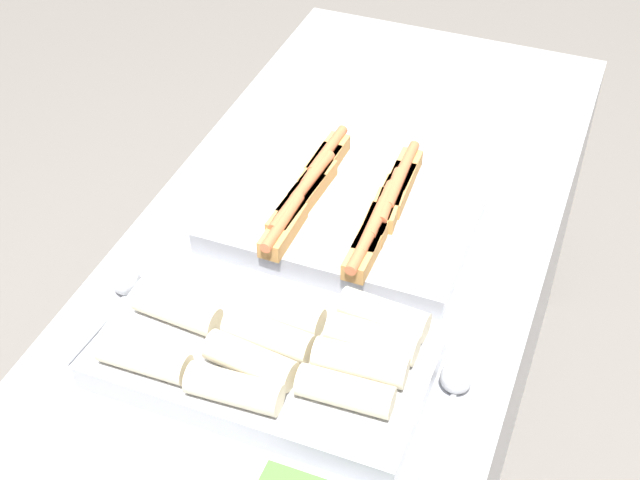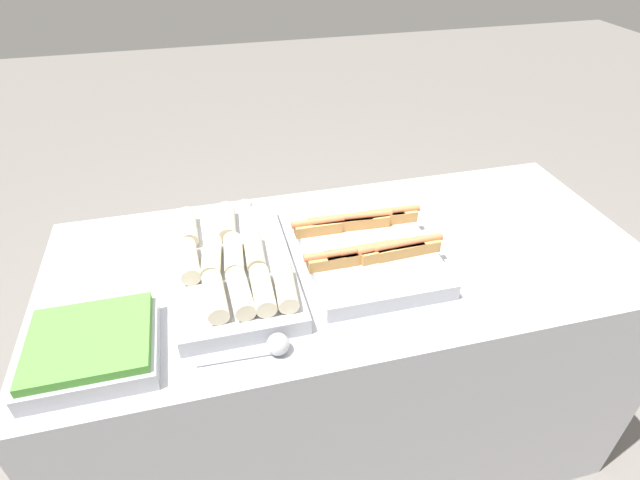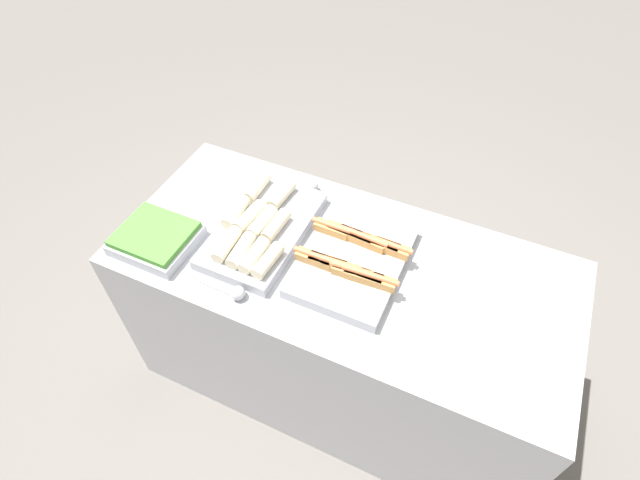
% 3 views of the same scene
% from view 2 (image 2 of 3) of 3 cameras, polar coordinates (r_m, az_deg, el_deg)
% --- Properties ---
extents(ground_plane, '(12.00, 12.00, 0.00)m').
position_cam_2_polar(ground_plane, '(2.19, 2.60, -21.02)').
color(ground_plane, slate).
extents(counter, '(1.80, 0.81, 0.91)m').
position_cam_2_polar(counter, '(1.82, 2.99, -13.24)').
color(counter, '#A8AAB2').
rests_on(counter, ground_plane).
extents(tray_hotdogs, '(0.41, 0.51, 0.10)m').
position_cam_2_polar(tray_hotdogs, '(1.50, 5.17, -0.51)').
color(tray_hotdogs, '#A8AAB2').
rests_on(tray_hotdogs, counter).
extents(tray_wraps, '(0.32, 0.56, 0.10)m').
position_cam_2_polar(tray_wraps, '(1.43, -9.93, -2.99)').
color(tray_wraps, '#A8AAB2').
rests_on(tray_wraps, counter).
extents(tray_side_front, '(0.30, 0.27, 0.07)m').
position_cam_2_polar(tray_side_front, '(1.31, -24.61, -11.12)').
color(tray_side_front, '#A8AAB2').
rests_on(tray_side_front, counter).
extents(serving_spoon_near, '(0.22, 0.06, 0.06)m').
position_cam_2_polar(serving_spoon_near, '(1.22, -5.29, -11.93)').
color(serving_spoon_near, '#B2B5BA').
rests_on(serving_spoon_near, counter).
extents(serving_spoon_far, '(0.22, 0.06, 0.06)m').
position_cam_2_polar(serving_spoon_far, '(1.70, -8.91, 3.63)').
color(serving_spoon_far, '#B2B5BA').
rests_on(serving_spoon_far, counter).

